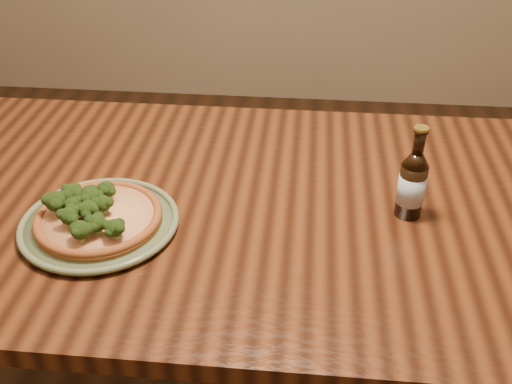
# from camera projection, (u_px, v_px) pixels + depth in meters

# --- Properties ---
(table) EXTENTS (1.60, 0.90, 0.75)m
(table) POSITION_uv_depth(u_px,v_px,m) (225.00, 233.00, 1.34)
(table) COLOR #4B2410
(table) RESTS_ON ground
(plate) EXTENTS (0.32, 0.32, 0.02)m
(plate) POSITION_uv_depth(u_px,v_px,m) (100.00, 223.00, 1.20)
(plate) COLOR #616E4C
(plate) RESTS_ON table
(pizza) EXTENTS (0.25, 0.25, 0.07)m
(pizza) POSITION_uv_depth(u_px,v_px,m) (96.00, 215.00, 1.19)
(pizza) COLOR brown
(pizza) RESTS_ON plate
(beer_bottle) EXTENTS (0.06, 0.06, 0.20)m
(beer_bottle) POSITION_uv_depth(u_px,v_px,m) (412.00, 184.00, 1.20)
(beer_bottle) COLOR black
(beer_bottle) RESTS_ON table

